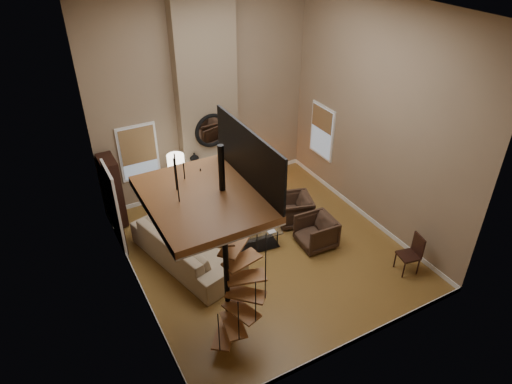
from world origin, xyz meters
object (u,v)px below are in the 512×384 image
armchair_far (319,231)px  floor_lamp (176,166)px  side_chair (412,252)px  hutch (112,190)px  coffee_table (254,237)px  accent_lamp (262,171)px  armchair_near (297,210)px  sofa (186,247)px

armchair_far → floor_lamp: bearing=-135.7°
floor_lamp → side_chair: size_ratio=1.89×
side_chair → armchair_far: bearing=124.9°
hutch → floor_lamp: (1.59, -0.38, 0.46)m
floor_lamp → coffee_table: bearing=-65.4°
floor_lamp → side_chair: bearing=-51.3°
accent_lamp → coffee_table: bearing=-122.5°
hutch → coffee_table: size_ratio=1.35×
hutch → coffee_table: 3.75m
armchair_near → side_chair: 3.06m
sofa → side_chair: size_ratio=3.18×
sofa → side_chair: bearing=-137.2°
floor_lamp → accent_lamp: (2.75, 0.48, -1.16)m
sofa → coffee_table: size_ratio=2.23×
sofa → coffee_table: 1.63m
coffee_table → accent_lamp: bearing=57.5°
accent_lamp → side_chair: side_chair is taller
accent_lamp → side_chair: 5.20m
armchair_near → accent_lamp: bearing=-169.2°
hutch → accent_lamp: (4.34, 0.10, -0.70)m
floor_lamp → accent_lamp: size_ratio=3.52×
floor_lamp → armchair_far: bearing=-49.1°
armchair_far → coffee_table: (-1.45, 0.62, -0.07)m
accent_lamp → sofa: bearing=-144.3°
armchair_far → floor_lamp: size_ratio=0.48×
accent_lamp → side_chair: (0.96, -5.11, 0.28)m
hutch → side_chair: size_ratio=1.92×
hutch → coffee_table: bearing=-45.0°
accent_lamp → armchair_near: bearing=-96.2°
hutch → side_chair: 7.30m
armchair_far → side_chair: side_chair is taller
hutch → sofa: hutch is taller
sofa → accent_lamp: (3.33, 2.39, -0.15)m
hutch → coffee_table: (2.61, -2.61, -0.67)m
armchair_near → armchair_far: armchair_near is taller
sofa → armchair_near: size_ratio=3.40×
hutch → side_chair: (5.30, -5.01, -0.42)m
armchair_far → floor_lamp: floor_lamp is taller
hutch → floor_lamp: hutch is taller
coffee_table → floor_lamp: floor_lamp is taller
armchair_near → coffee_table: 1.54m
armchair_near → floor_lamp: (-2.50, 1.82, 1.06)m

